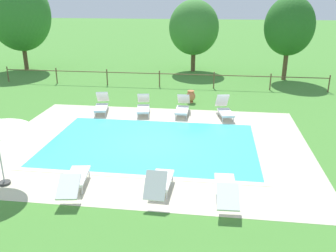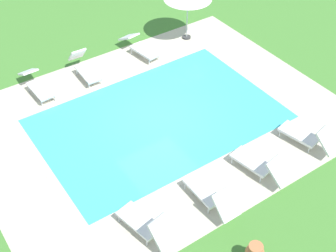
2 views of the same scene
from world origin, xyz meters
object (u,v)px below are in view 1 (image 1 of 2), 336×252
(sun_lounger_south_end, at_px, (226,188))
(tree_west_mid, at_px, (289,26))
(sun_lounger_north_near_steps, at_px, (143,106))
(sun_lounger_north_far, at_px, (102,104))
(sun_lounger_south_mid, at_px, (75,179))
(tree_centre, at_px, (194,28))
(tree_far_west, at_px, (20,14))
(sun_lounger_south_far, at_px, (182,107))
(terracotta_urn_near_fence, at_px, (191,96))
(sun_lounger_north_end, at_px, (160,182))
(sun_lounger_north_mid, at_px, (225,109))

(sun_lounger_south_end, xyz_separation_m, tree_west_mid, (4.31, 16.54, 3.28))
(sun_lounger_north_near_steps, bearing_deg, sun_lounger_north_far, -178.28)
(sun_lounger_south_mid, bearing_deg, tree_centre, 83.02)
(tree_far_west, height_order, tree_centre, tree_far_west)
(sun_lounger_south_far, distance_m, terracotta_urn_near_fence, 2.16)
(sun_lounger_north_end, relative_size, sun_lounger_south_end, 0.91)
(sun_lounger_north_near_steps, distance_m, tree_far_west, 15.59)
(sun_lounger_south_mid, distance_m, terracotta_urn_near_fence, 10.35)
(terracotta_urn_near_fence, bearing_deg, tree_west_mid, 47.61)
(sun_lounger_north_end, relative_size, tree_far_west, 0.27)
(sun_lounger_north_near_steps, relative_size, sun_lounger_south_end, 0.97)
(sun_lounger_south_far, relative_size, terracotta_urn_near_fence, 2.89)
(sun_lounger_south_far, relative_size, tree_west_mid, 0.35)
(terracotta_urn_near_fence, bearing_deg, tree_far_west, 150.73)
(sun_lounger_south_end, height_order, terracotta_urn_near_fence, sun_lounger_south_end)
(sun_lounger_south_far, distance_m, tree_west_mid, 11.29)
(tree_west_mid, bearing_deg, sun_lounger_north_mid, -115.45)
(sun_lounger_north_mid, relative_size, sun_lounger_north_end, 1.00)
(terracotta_urn_near_fence, bearing_deg, sun_lounger_north_end, -91.16)
(sun_lounger_north_end, height_order, sun_lounger_south_mid, sun_lounger_north_end)
(sun_lounger_south_end, height_order, tree_centre, tree_centre)
(sun_lounger_north_far, relative_size, tree_centre, 0.38)
(sun_lounger_north_near_steps, xyz_separation_m, sun_lounger_south_mid, (-0.56, -7.75, -0.02))
(sun_lounger_north_mid, distance_m, tree_west_mid, 10.40)
(sun_lounger_north_far, height_order, sun_lounger_north_end, sun_lounger_north_end)
(sun_lounger_north_mid, relative_size, sun_lounger_north_far, 0.95)
(sun_lounger_south_mid, height_order, terracotta_urn_near_fence, sun_lounger_south_mid)
(sun_lounger_north_near_steps, distance_m, sun_lounger_south_mid, 7.77)
(sun_lounger_south_mid, bearing_deg, sun_lounger_south_end, 0.73)
(sun_lounger_south_mid, xyz_separation_m, tree_west_mid, (8.84, 16.60, 3.28))
(terracotta_urn_near_fence, bearing_deg, sun_lounger_north_mid, -51.74)
(sun_lounger_north_mid, relative_size, tree_west_mid, 0.34)
(sun_lounger_north_near_steps, distance_m, sun_lounger_south_end, 8.65)
(sun_lounger_south_far, bearing_deg, sun_lounger_south_mid, -107.89)
(sun_lounger_south_mid, bearing_deg, sun_lounger_south_far, 72.11)
(sun_lounger_north_far, height_order, terracotta_urn_near_fence, sun_lounger_north_far)
(sun_lounger_south_end, height_order, tree_west_mid, tree_west_mid)
(tree_centre, bearing_deg, sun_lounger_north_mid, -78.39)
(sun_lounger_south_far, bearing_deg, sun_lounger_north_far, -178.13)
(sun_lounger_south_far, relative_size, sun_lounger_south_end, 0.93)
(sun_lounger_north_end, distance_m, sun_lounger_south_mid, 2.58)
(sun_lounger_north_near_steps, xyz_separation_m, sun_lounger_north_far, (-2.14, -0.06, 0.01))
(sun_lounger_north_far, xyz_separation_m, sun_lounger_south_far, (4.10, 0.13, -0.00))
(sun_lounger_south_far, relative_size, tree_far_west, 0.28)
(tree_far_west, bearing_deg, sun_lounger_north_far, -46.89)
(tree_far_west, distance_m, tree_west_mid, 19.74)
(sun_lounger_north_end, xyz_separation_m, tree_far_west, (-13.45, 17.50, 3.83))
(terracotta_urn_near_fence, bearing_deg, sun_lounger_north_far, -152.34)
(sun_lounger_north_near_steps, height_order, tree_west_mid, tree_west_mid)
(sun_lounger_north_mid, distance_m, sun_lounger_north_far, 6.16)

